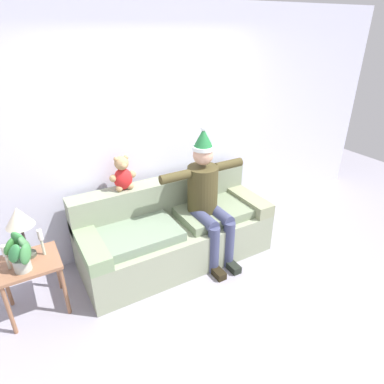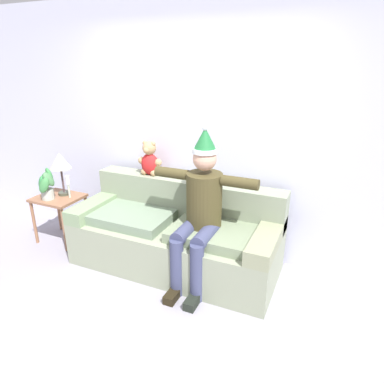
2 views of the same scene
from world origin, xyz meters
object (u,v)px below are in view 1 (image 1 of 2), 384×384
object	(u,v)px
teddy_bear	(123,175)
candle_short	(41,239)
side_table	(30,270)
potted_plant	(20,253)
couch	(174,230)
candle_tall	(5,254)
person_seated	(207,195)
table_lamp	(19,219)

from	to	relation	value
teddy_bear	candle_short	distance (m)	1.01
side_table	potted_plant	distance (m)	0.30
couch	candle_tall	bearing A→B (deg)	-176.03
couch	candle_short	distance (m)	1.42
potted_plant	candle_short	bearing A→B (deg)	37.33
candle_short	person_seated	bearing A→B (deg)	-3.73
table_lamp	candle_tall	xyz separation A→B (m)	(-0.16, -0.11, -0.24)
couch	table_lamp	distance (m)	1.61
teddy_bear	side_table	world-z (taller)	teddy_bear
person_seated	side_table	distance (m)	1.88
potted_plant	candle_short	xyz separation A→B (m)	(0.19, 0.14, -0.01)
couch	potted_plant	bearing A→B (deg)	-172.78
table_lamp	candle_tall	world-z (taller)	table_lamp
couch	person_seated	bearing A→B (deg)	-26.17
person_seated	side_table	xyz separation A→B (m)	(-1.85, 0.07, -0.32)
couch	candle_tall	size ratio (longest dim) A/B	8.85
table_lamp	potted_plant	size ratio (longest dim) A/B	1.32
teddy_bear	candle_tall	size ratio (longest dim) A/B	1.58
candle_tall	couch	bearing A→B (deg)	3.97
table_lamp	couch	bearing A→B (deg)	0.18
potted_plant	candle_short	distance (m)	0.23
side_table	table_lamp	distance (m)	0.49
person_seated	candle_short	world-z (taller)	person_seated
couch	person_seated	xyz separation A→B (m)	(0.34, -0.17, 0.44)
teddy_bear	potted_plant	bearing A→B (deg)	-157.17
table_lamp	potted_plant	xyz separation A→B (m)	(-0.06, -0.19, -0.21)
table_lamp	person_seated	bearing A→B (deg)	-5.03
side_table	candle_tall	world-z (taller)	candle_tall
teddy_bear	couch	bearing A→B (deg)	-30.57
couch	side_table	size ratio (longest dim) A/B	3.78
candle_tall	person_seated	bearing A→B (deg)	-1.46
side_table	potted_plant	size ratio (longest dim) A/B	1.47
person_seated	side_table	bearing A→B (deg)	177.81
potted_plant	teddy_bear	bearing A→B (deg)	22.83
table_lamp	candle_short	distance (m)	0.26
teddy_bear	candle_tall	distance (m)	1.31
person_seated	candle_short	bearing A→B (deg)	176.27
side_table	candle_tall	xyz separation A→B (m)	(-0.15, -0.02, 0.25)
teddy_bear	side_table	bearing A→B (deg)	-161.18
person_seated	table_lamp	size ratio (longest dim) A/B	3.05
couch	person_seated	world-z (taller)	person_seated
candle_short	table_lamp	bearing A→B (deg)	158.78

